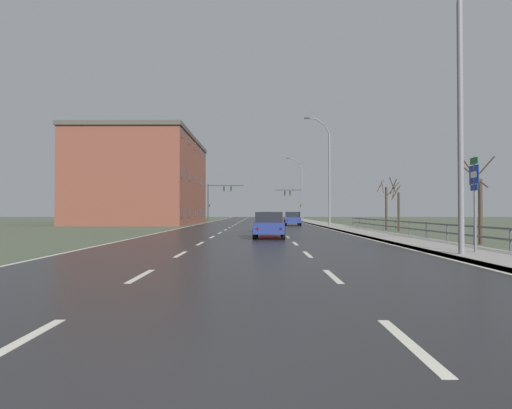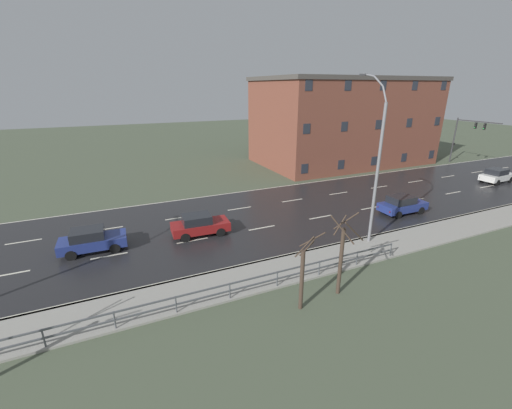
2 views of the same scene
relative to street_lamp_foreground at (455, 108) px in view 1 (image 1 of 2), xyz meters
name	(u,v)px [view 1 (image 1 of 2)]	position (x,y,z in m)	size (l,w,h in m)	color
ground_plane	(254,226)	(-7.43, 36.01, -5.29)	(160.00, 160.00, 0.12)	#4C5642
road_asphalt_strip	(255,223)	(-7.43, 48.01, -5.22)	(14.00, 120.00, 0.03)	#232326
sidewalk_right	(313,222)	(1.00, 48.01, -5.17)	(3.00, 120.00, 0.12)	gray
guardrail	(417,227)	(2.42, 10.36, -4.52)	(0.07, 35.03, 1.00)	#515459
street_lamp_foreground	(455,108)	(0.00, 0.00, 0.00)	(2.64, 0.24, 10.72)	slate
street_lamp_midground	(328,173)	(0.01, 28.15, 0.17)	(2.61, 0.24, 11.06)	slate
street_lamp_distant	(301,190)	(-0.01, 56.29, -0.12)	(2.66, 0.24, 10.49)	slate
highway_sign	(475,192)	(0.96, 0.63, -2.93)	(0.09, 0.68, 3.59)	slate
traffic_signal_right	(295,199)	(-0.68, 58.80, -1.43)	(4.59, 0.36, 5.53)	#38383A
traffic_signal_left	(217,195)	(-13.84, 57.08, -0.93)	(5.96, 0.36, 6.19)	#38383A
car_far_left	(269,225)	(-6.27, 10.69, -4.43)	(1.95, 4.16, 1.57)	navy
car_mid_centre	(272,222)	(-5.87, 17.78, -4.43)	(2.01, 4.19, 1.57)	maroon
car_far_right	(265,217)	(-5.84, 52.02, -4.43)	(2.02, 4.20, 1.57)	silver
car_near_left	(292,219)	(-3.04, 34.61, -4.43)	(1.88, 4.12, 1.57)	navy
brick_building	(145,181)	(-22.15, 42.90, 0.50)	(13.77, 23.35, 11.45)	brown
bare_tree_near	(480,205)	(3.88, 6.03, -3.33)	(1.71, 1.82, 4.34)	#423328
bare_tree_mid	(398,208)	(4.40, 20.07, -3.37)	(1.25, 1.02, 4.07)	#423328
bare_tree_far	(387,205)	(4.18, 22.47, -3.04)	(1.66, 1.78, 4.57)	#423328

